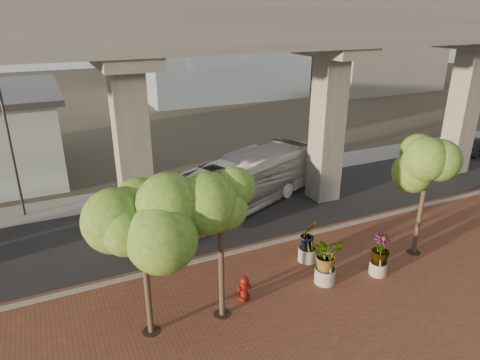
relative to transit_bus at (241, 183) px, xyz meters
name	(u,v)px	position (x,y,z in m)	size (l,w,h in m)	color
ground	(254,228)	(-0.47, -2.79, -1.65)	(160.00, 160.00, 0.00)	#373228
brick_plaza	(343,312)	(-0.47, -10.79, -1.62)	(70.00, 13.00, 0.06)	brown
asphalt_road	(240,214)	(-0.47, -0.79, -1.63)	(90.00, 8.00, 0.04)	black
curb_strip	(272,243)	(-0.47, -4.79, -1.57)	(70.00, 0.25, 0.16)	gray
far_sidewalk	(207,183)	(-0.47, 4.71, -1.62)	(90.00, 3.00, 0.06)	gray
transit_viaduct	(239,94)	(-0.47, -0.79, 5.64)	(72.00, 5.60, 12.40)	gray
midrise_block	(371,7)	(37.53, 33.21, 10.35)	(18.00, 16.00, 24.00)	gray
transit_bus	(241,183)	(0.00, 0.00, 0.00)	(2.77, 11.81, 3.29)	silver
parked_car	(478,146)	(23.01, 1.26, -0.93)	(1.52, 4.37, 1.44)	black
fire_hydrant	(244,287)	(-3.74, -8.29, -1.05)	(0.56, 0.51, 1.12)	#67100B
planter_front	(327,256)	(0.03, -8.78, -0.22)	(2.05, 2.05, 2.26)	#A8A198
planter_right	(380,250)	(2.65, -9.28, -0.32)	(1.95, 1.95, 2.09)	#9D968D
planter_left	(308,236)	(0.33, -6.91, -0.26)	(1.99, 1.99, 2.19)	gray
street_tree_far_west	(141,221)	(-7.84, -8.62, 3.13)	(3.68, 3.68, 6.42)	#4C3C2B
street_tree_near_west	(220,206)	(-5.00, -8.85, 3.22)	(3.54, 3.54, 6.44)	#4C3C2B
street_tree_near_east	(428,167)	(5.65, -8.57, 3.03)	(3.59, 3.59, 6.27)	#4C3C2B
streetlamp_west	(8,132)	(-12.24, 4.41, 3.58)	(0.44, 1.30, 8.95)	#323238
streetlamp_east	(322,104)	(8.33, 3.84, 3.49)	(0.44, 1.27, 8.80)	#313137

